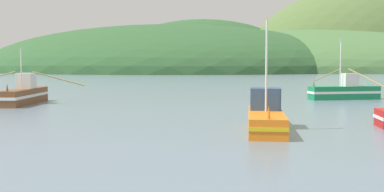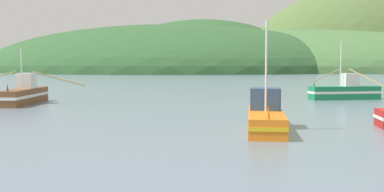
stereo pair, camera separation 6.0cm
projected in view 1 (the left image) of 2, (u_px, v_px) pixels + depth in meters
hill_far_left at (202, 70)px, 250.09m from camera, size 110.57×88.46×54.84m
hill_far_right at (305, 71)px, 223.95m from camera, size 174.56×139.64×38.97m
hill_mid_right at (345, 70)px, 233.75m from camera, size 103.62×82.89×81.51m
hill_mid_left at (171, 71)px, 210.73m from camera, size 171.85×137.48×41.91m
fishing_boat_brown at (25, 94)px, 42.85m from camera, size 11.38×8.65×5.24m
fishing_boat_green at (345, 91)px, 48.08m from camera, size 7.81×13.68×6.34m
fishing_boat_orange at (266, 116)px, 26.36m from camera, size 2.43×7.94×6.51m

